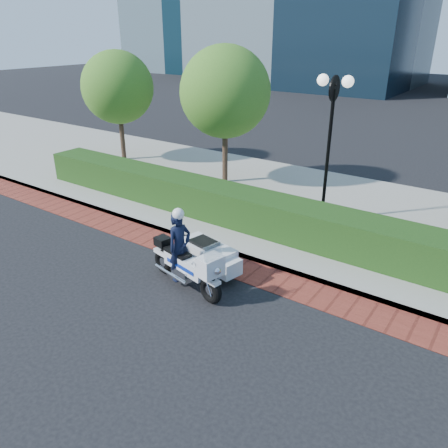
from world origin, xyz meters
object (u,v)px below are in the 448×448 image
Objects in this scene: tree_a at (118,88)px; lamppost at (331,127)px; tree_b at (225,92)px; police_motorcycle at (194,256)px.

lamppost is at bearing -7.41° from tree_a.
tree_b reaches higher than police_motorcycle.
tree_a is 11.05m from police_motorcycle.
lamppost is 0.86× the size of tree_b.
tree_b is at bearing 131.23° from police_motorcycle.
tree_a is 5.50m from tree_b.
police_motorcycle is at bearing -60.90° from tree_b.
lamppost is 5.41m from police_motorcycle.
tree_a is 1.96× the size of police_motorcycle.
lamppost is at bearing 88.79° from police_motorcycle.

